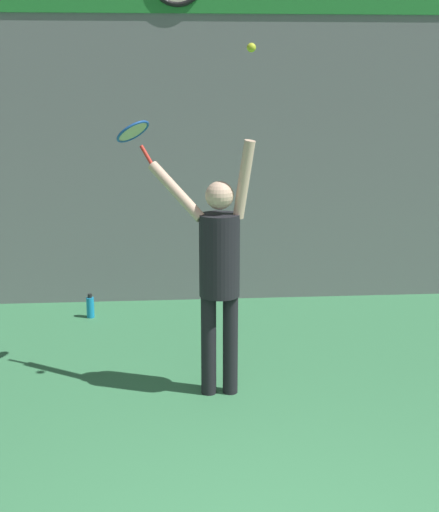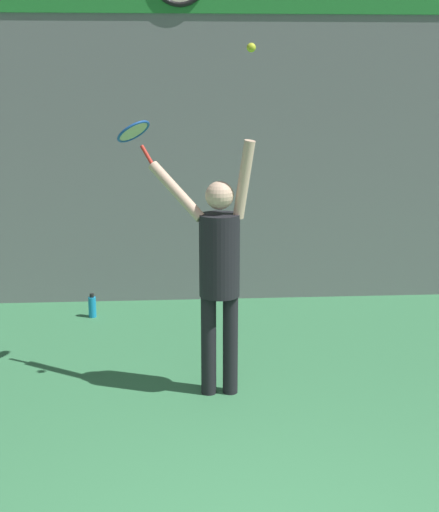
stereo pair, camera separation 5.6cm
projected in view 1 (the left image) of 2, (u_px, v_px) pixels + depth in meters
back_wall at (215, 91)px, 8.21m from camera, size 18.00×0.10×5.00m
tennis_player at (219, 265)px, 5.92m from camera, size 0.89×0.54×2.19m
tennis_racket at (134, 133)px, 6.02m from camera, size 0.40×0.41×0.38m
tennis_ball at (251, 48)px, 5.38m from camera, size 0.07×0.07×0.07m
water_bottle at (90, 307)px, 8.08m from camera, size 0.09×0.09×0.28m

